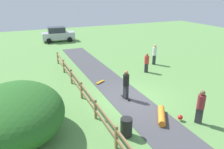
{
  "coord_description": "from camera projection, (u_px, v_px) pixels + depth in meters",
  "views": [
    {
      "loc": [
        -5.85,
        -10.74,
        6.3
      ],
      "look_at": [
        -0.22,
        1.95,
        1.0
      ],
      "focal_mm": 34.86,
      "sensor_mm": 36.0,
      "label": 1
    }
  ],
  "objects": [
    {
      "name": "asphalt_path",
      "position": [
        128.0,
        99.0,
        13.64
      ],
      "size": [
        2.4,
        28.0,
        0.02
      ],
      "primitive_type": "cube",
      "color": "#47474C",
      "rests_on": "ground_plane"
    },
    {
      "name": "bystander_maroon",
      "position": [
        201.0,
        105.0,
        10.8
      ],
      "size": [
        0.51,
        0.51,
        1.82
      ],
      "color": "#2D2D33",
      "rests_on": "ground_plane"
    },
    {
      "name": "skater_riding",
      "position": [
        126.0,
        83.0,
        13.28
      ],
      "size": [
        0.43,
        0.82,
        1.86
      ],
      "color": "black",
      "rests_on": "asphalt_path"
    },
    {
      "name": "bystander_white",
      "position": [
        155.0,
        54.0,
        19.79
      ],
      "size": [
        0.53,
        0.53,
        1.85
      ],
      "color": "#2D2D33",
      "rests_on": "ground_plane"
    },
    {
      "name": "ground_plane",
      "position": [
        128.0,
        99.0,
        13.64
      ],
      "size": [
        60.0,
        60.0,
        0.0
      ],
      "primitive_type": "plane",
      "color": "#60934C"
    },
    {
      "name": "skater_fallen",
      "position": [
        163.0,
        116.0,
        11.42
      ],
      "size": [
        1.53,
        1.58,
        0.36
      ],
      "color": "orange",
      "rests_on": "asphalt_path"
    },
    {
      "name": "skateboard_loose",
      "position": [
        100.0,
        82.0,
        16.0
      ],
      "size": [
        0.79,
        0.59,
        0.08
      ],
      "color": "#BF8C19",
      "rests_on": "asphalt_path"
    },
    {
      "name": "bush_large",
      "position": [
        16.0,
        113.0,
        9.79
      ],
      "size": [
        4.28,
        5.13,
        2.41
      ],
      "primitive_type": "ellipsoid",
      "color": "#286023",
      "rests_on": "ground_plane"
    },
    {
      "name": "parked_car_silver",
      "position": [
        58.0,
        34.0,
        29.13
      ],
      "size": [
        4.3,
        2.2,
        1.92
      ],
      "color": "#B7B7BC",
      "rests_on": "ground_plane"
    },
    {
      "name": "trash_bin",
      "position": [
        126.0,
        127.0,
        10.03
      ],
      "size": [
        0.56,
        0.56,
        0.9
      ],
      "primitive_type": "cylinder",
      "color": "black",
      "rests_on": "ground_plane"
    },
    {
      "name": "wooden_fence",
      "position": [
        88.0,
        97.0,
        12.42
      ],
      "size": [
        0.12,
        18.12,
        1.1
      ],
      "color": "olive",
      "rests_on": "ground_plane"
    },
    {
      "name": "bystander_red",
      "position": [
        147.0,
        62.0,
        17.89
      ],
      "size": [
        0.53,
        0.53,
        1.62
      ],
      "color": "#2D2D33",
      "rests_on": "ground_plane"
    }
  ]
}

